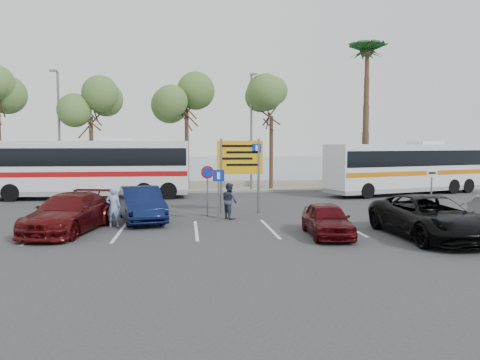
{
  "coord_description": "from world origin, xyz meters",
  "views": [
    {
      "loc": [
        -1.57,
        -19.03,
        3.35
      ],
      "look_at": [
        0.98,
        3.0,
        1.63
      ],
      "focal_mm": 35.0,
      "sensor_mm": 36.0,
      "label": 1
    }
  ],
  "objects": [
    {
      "name": "sign_parking",
      "position": [
        -0.2,
        0.79,
        1.47
      ],
      "size": [
        0.5,
        0.07,
        2.25
      ],
      "color": "slate",
      "rests_on": "ground"
    },
    {
      "name": "pedestrian_far",
      "position": [
        0.34,
        1.6,
        0.81
      ],
      "size": [
        0.89,
        0.97,
        1.62
      ],
      "primitive_type": "imported",
      "rotation": [
        0.0,
        0.0,
        2.0
      ],
      "color": "#32384B",
      "rests_on": "ground"
    },
    {
      "name": "car_red",
      "position": [
        3.5,
        -2.72,
        0.61
      ],
      "size": [
        1.67,
        3.65,
        1.22
      ],
      "primitive_type": "imported",
      "rotation": [
        0.0,
        0.0,
        -0.07
      ],
      "color": "#4A0A0F",
      "rests_on": "ground"
    },
    {
      "name": "street_lamp_left",
      "position": [
        -10.0,
        13.52,
        4.6
      ],
      "size": [
        0.45,
        1.15,
        8.01
      ],
      "color": "slate",
      "rests_on": "kerb_strip"
    },
    {
      "name": "car_maroon",
      "position": [
        -6.0,
        -0.83,
        0.73
      ],
      "size": [
        3.11,
        5.37,
        1.46
      ],
      "primitive_type": "imported",
      "rotation": [
        0.0,
        0.0,
        -0.22
      ],
      "color": "#550E10",
      "rests_on": "ground"
    },
    {
      "name": "coach_bus_right",
      "position": [
        12.88,
        10.5,
        1.65
      ],
      "size": [
        11.59,
        5.66,
        3.55
      ],
      "color": "silver",
      "rests_on": "ground"
    },
    {
      "name": "tree_mid",
      "position": [
        -1.5,
        14.0,
        6.65
      ],
      "size": [
        3.2,
        3.2,
        8.0
      ],
      "color": "#382619",
      "rests_on": "kerb_strip"
    },
    {
      "name": "sea",
      "position": [
        0.0,
        60.0,
        0.01
      ],
      "size": [
        140.0,
        140.0,
        0.0
      ],
      "primitive_type": "plane",
      "color": "#3B525F",
      "rests_on": "ground"
    },
    {
      "name": "pedestrian_near",
      "position": [
        -4.49,
        0.05,
        0.81
      ],
      "size": [
        0.6,
        0.41,
        1.62
      ],
      "primitive_type": "imported",
      "rotation": [
        0.0,
        0.0,
        3.1
      ],
      "color": "#8498C0",
      "rests_on": "ground"
    },
    {
      "name": "direction_sign",
      "position": [
        1.0,
        3.2,
        2.43
      ],
      "size": [
        2.2,
        0.12,
        3.6
      ],
      "color": "slate",
      "rests_on": "ground"
    },
    {
      "name": "sign_taxi",
      "position": [
        9.8,
        1.49,
        1.42
      ],
      "size": [
        0.5,
        0.07,
        2.2
      ],
      "color": "slate",
      "rests_on": "ground"
    },
    {
      "name": "seawall",
      "position": [
        0.0,
        16.0,
        0.3
      ],
      "size": [
        48.0,
        0.8,
        0.6
      ],
      "primitive_type": "cube",
      "color": "gray",
      "rests_on": "ground"
    },
    {
      "name": "tree_right",
      "position": [
        4.5,
        14.0,
        6.17
      ],
      "size": [
        3.2,
        3.2,
        7.4
      ],
      "color": "#382619",
      "rests_on": "kerb_strip"
    },
    {
      "name": "kerb_strip",
      "position": [
        0.0,
        14.0,
        0.07
      ],
      "size": [
        44.0,
        2.4,
        0.15
      ],
      "primitive_type": "cube",
      "color": "gray",
      "rests_on": "ground"
    },
    {
      "name": "suv_black",
      "position": [
        7.0,
        -3.5,
        0.76
      ],
      "size": [
        2.67,
        5.52,
        1.51
      ],
      "primitive_type": "imported",
      "rotation": [
        0.0,
        0.0,
        0.03
      ],
      "color": "black",
      "rests_on": "ground"
    },
    {
      "name": "tree_left",
      "position": [
        -8.0,
        14.0,
        6.0
      ],
      "size": [
        3.2,
        3.2,
        7.2
      ],
      "color": "#382619",
      "rests_on": "kerb_strip"
    },
    {
      "name": "coach_bus_left",
      "position": [
        -7.49,
        10.5,
        1.75
      ],
      "size": [
        12.12,
        2.73,
        3.77
      ],
      "color": "silver",
      "rests_on": "ground"
    },
    {
      "name": "lane_markings",
      "position": [
        -1.14,
        -1.0,
        0.0
      ],
      "size": [
        12.02,
        4.2,
        0.01
      ],
      "primitive_type": null,
      "color": "silver",
      "rests_on": "ground"
    },
    {
      "name": "car_blue",
      "position": [
        -3.51,
        1.4,
        0.75
      ],
      "size": [
        2.57,
        4.77,
        1.49
      ],
      "primitive_type": "imported",
      "rotation": [
        0.0,
        0.0,
        0.23
      ],
      "color": "#0D173F",
      "rests_on": "ground"
    },
    {
      "name": "street_lamp_right",
      "position": [
        3.0,
        13.52,
        4.6
      ],
      "size": [
        0.45,
        1.15,
        8.01
      ],
      "color": "slate",
      "rests_on": "kerb_strip"
    },
    {
      "name": "palm_tree",
      "position": [
        11.5,
        14.0,
        9.87
      ],
      "size": [
        4.8,
        4.8,
        11.2
      ],
      "color": "#382619",
      "rests_on": "kerb_strip"
    },
    {
      "name": "sign_no_stop",
      "position": [
        -0.6,
        2.38,
        1.58
      ],
      "size": [
        0.6,
        0.08,
        2.35
      ],
      "color": "slate",
      "rests_on": "ground"
    },
    {
      "name": "ground",
      "position": [
        0.0,
        0.0,
        0.0
      ],
      "size": [
        120.0,
        120.0,
        0.0
      ],
      "primitive_type": "plane",
      "color": "#2E2E30",
      "rests_on": "ground"
    }
  ]
}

